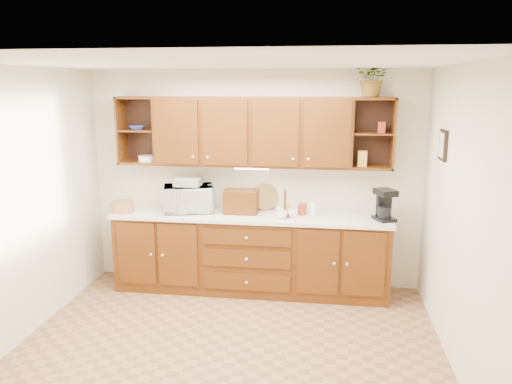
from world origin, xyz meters
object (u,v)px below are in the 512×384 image
(microwave, at_px, (188,199))
(potted_plant, at_px, (373,77))
(coffee_maker, at_px, (385,205))
(bread_box, at_px, (241,202))

(microwave, bearing_deg, potted_plant, -14.12)
(microwave, xyz_separation_m, coffee_maker, (2.27, -0.06, 0.01))
(microwave, relative_size, bread_box, 1.43)
(bread_box, height_order, potted_plant, potted_plant)
(bread_box, xyz_separation_m, coffee_maker, (1.64, -0.07, 0.03))
(bread_box, height_order, coffee_maker, coffee_maker)
(microwave, height_order, coffee_maker, coffee_maker)
(bread_box, xyz_separation_m, potted_plant, (1.46, 0.05, 1.42))
(potted_plant, bearing_deg, bread_box, -177.96)
(microwave, distance_m, coffee_maker, 2.27)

